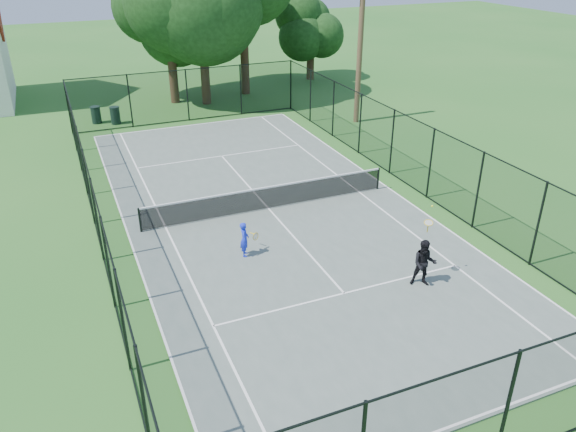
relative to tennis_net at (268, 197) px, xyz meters
name	(u,v)px	position (x,y,z in m)	size (l,w,h in m)	color
ground	(269,210)	(0.00, 0.00, -0.58)	(120.00, 120.00, 0.00)	#256121
tennis_court	(269,209)	(0.00, 0.00, -0.55)	(11.00, 24.00, 0.06)	#53625A
tennis_net	(268,197)	(0.00, 0.00, 0.00)	(10.08, 0.08, 0.95)	black
fence	(268,175)	(0.00, 0.00, 0.92)	(13.10, 26.10, 3.00)	black
tree_near_left	(168,18)	(0.15, 17.31, 4.68)	(6.56, 6.56, 8.56)	#332114
tree_near_mid	(201,8)	(1.97, 16.24, 5.27)	(7.25, 7.25, 9.48)	#332114
tree_near_right	(243,1)	(5.13, 17.68, 5.40)	(6.81, 6.81, 9.40)	#332114
tree_far_right	(311,31)	(11.03, 19.90, 2.91)	(4.26, 4.26, 5.64)	#332114
trash_bin_left	(96,115)	(-5.05, 14.59, -0.08)	(0.58, 0.58, 0.98)	black
trash_bin_right	(115,115)	(-4.05, 14.03, -0.07)	(0.58, 0.58, 1.00)	black
utility_pole	(360,51)	(8.95, 9.00, 3.45)	(1.40, 0.30, 7.94)	#4C3823
player_blue	(245,239)	(-2.03, -3.06, 0.10)	(0.80, 0.52, 1.23)	#192BD8
player_black	(424,263)	(2.45, -6.90, 0.26)	(0.94, 0.93, 2.53)	black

